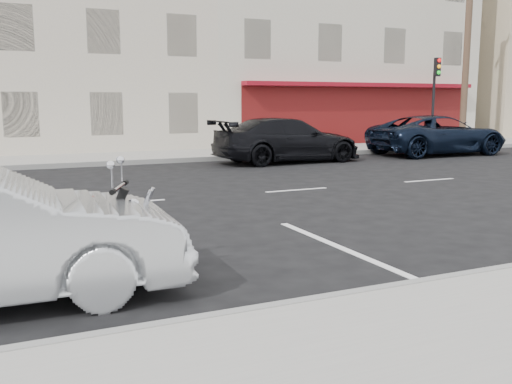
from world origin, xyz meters
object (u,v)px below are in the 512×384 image
(suv_far, at_px, (438,135))
(motorcycle, at_px, (145,237))
(fire_hydrant, at_px, (403,136))
(utility_pole, at_px, (467,42))
(traffic_light, at_px, (435,90))
(car_far, at_px, (287,140))

(suv_far, bearing_deg, motorcycle, 128.65)
(fire_hydrant, xyz_separation_m, motorcycle, (-14.89, -13.77, -0.02))
(utility_pole, height_order, traffic_light, utility_pole)
(utility_pole, xyz_separation_m, motorcycle, (-18.39, -13.87, -4.23))
(utility_pole, distance_m, traffic_light, 2.97)
(utility_pole, relative_size, suv_far, 1.63)
(fire_hydrant, bearing_deg, suv_far, -103.63)
(traffic_light, xyz_separation_m, suv_far, (-2.21, -2.76, -1.79))
(traffic_light, height_order, motorcycle, traffic_light)
(car_far, bearing_deg, motorcycle, 142.93)
(utility_pole, distance_m, fire_hydrant, 5.48)
(traffic_light, distance_m, car_far, 9.40)
(utility_pole, xyz_separation_m, car_far, (-10.81, -3.01, -3.98))
(motorcycle, bearing_deg, traffic_light, 62.56)
(motorcycle, distance_m, suv_far, 17.85)
(motorcycle, bearing_deg, utility_pole, 59.89)
(fire_hydrant, distance_m, motorcycle, 20.28)
(motorcycle, relative_size, suv_far, 0.38)
(utility_pole, bearing_deg, fire_hydrant, -178.36)
(traffic_light, relative_size, car_far, 0.73)
(utility_pole, relative_size, fire_hydrant, 12.50)
(utility_pole, distance_m, car_far, 11.90)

